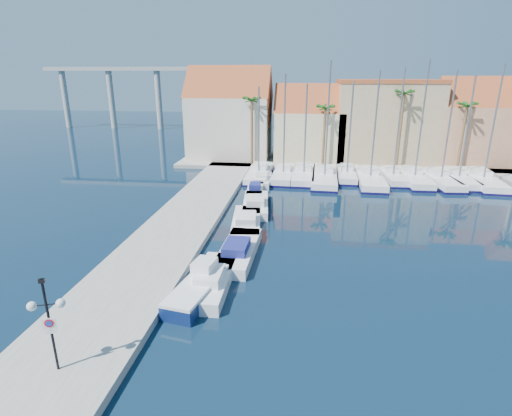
{
  "coord_description": "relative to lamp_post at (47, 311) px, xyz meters",
  "views": [
    {
      "loc": [
        1.46,
        -13.77,
        12.57
      ],
      "look_at": [
        -2.05,
        14.7,
        3.0
      ],
      "focal_mm": 28.0,
      "sensor_mm": 36.0,
      "label": 1
    }
  ],
  "objects": [
    {
      "name": "ground",
      "position": [
        8.77,
        0.76,
        -3.38
      ],
      "size": [
        260.0,
        260.0,
        0.0
      ],
      "primitive_type": "plane",
      "color": "black",
      "rests_on": "ground"
    },
    {
      "name": "quay_west",
      "position": [
        -0.23,
        14.26,
        -3.13
      ],
      "size": [
        6.0,
        77.0,
        0.5
      ],
      "primitive_type": "cube",
      "color": "gray",
      "rests_on": "ground"
    },
    {
      "name": "shore_north",
      "position": [
        18.77,
        48.76,
        -3.13
      ],
      "size": [
        54.0,
        16.0,
        0.5
      ],
      "primitive_type": "cube",
      "color": "gray",
      "rests_on": "ground"
    },
    {
      "name": "lamp_post",
      "position": [
        0.0,
        0.0,
        0.0
      ],
      "size": [
        1.43,
        0.75,
        4.39
      ],
      "rotation": [
        0.0,
        0.0,
        0.33
      ],
      "color": "black",
      "rests_on": "quay_west"
    },
    {
      "name": "fishing_boat",
      "position": [
        4.28,
        7.33,
        -2.74
      ],
      "size": [
        2.85,
        5.8,
        1.94
      ],
      "rotation": [
        0.0,
        0.0,
        -0.19
      ],
      "color": "#0D1F4F",
      "rests_on": "ground"
    },
    {
      "name": "motorboat_west_0",
      "position": [
        4.83,
        8.52,
        -2.87
      ],
      "size": [
        2.19,
        6.69,
        1.4
      ],
      "rotation": [
        0.0,
        0.0,
        0.01
      ],
      "color": "white",
      "rests_on": "ground"
    },
    {
      "name": "motorboat_west_1",
      "position": [
        5.71,
        13.04,
        -2.87
      ],
      "size": [
        2.58,
        7.43,
        1.4
      ],
      "rotation": [
        0.0,
        0.0,
        -0.03
      ],
      "color": "white",
      "rests_on": "ground"
    },
    {
      "name": "motorboat_west_2",
      "position": [
        5.46,
        18.93,
        -2.87
      ],
      "size": [
        3.1,
        7.56,
        1.4
      ],
      "rotation": [
        0.0,
        0.0,
        0.1
      ],
      "color": "white",
      "rests_on": "ground"
    },
    {
      "name": "motorboat_west_3",
      "position": [
        5.62,
        24.06,
        -2.87
      ],
      "size": [
        3.1,
        7.65,
        1.4
      ],
      "rotation": [
        0.0,
        0.0,
        0.1
      ],
      "color": "white",
      "rests_on": "ground"
    },
    {
      "name": "motorboat_west_4",
      "position": [
        4.94,
        29.12,
        -2.87
      ],
      "size": [
        2.02,
        5.37,
        1.4
      ],
      "rotation": [
        0.0,
        0.0,
        0.06
      ],
      "color": "white",
      "rests_on": "ground"
    },
    {
      "name": "motorboat_west_5",
      "position": [
        5.24,
        33.71,
        -2.87
      ],
      "size": [
        2.13,
        6.13,
        1.4
      ],
      "rotation": [
        0.0,
        0.0,
        0.03
      ],
      "color": "white",
      "rests_on": "ground"
    },
    {
      "name": "sailboat_0",
      "position": [
        4.5,
        36.89,
        -2.82
      ],
      "size": [
        2.77,
        10.26,
        11.28
      ],
      "rotation": [
        0.0,
        0.0,
        -0.01
      ],
      "color": "white",
      "rests_on": "ground"
    },
    {
      "name": "sailboat_1",
      "position": [
        7.68,
        36.66,
        -2.79
      ],
      "size": [
        2.95,
        9.59,
        12.73
      ],
      "rotation": [
        0.0,
        0.0,
        -0.05
      ],
      "color": "white",
      "rests_on": "ground"
    },
    {
      "name": "sailboat_2",
      "position": [
        10.23,
        36.94,
        -2.81
      ],
      "size": [
        3.02,
        10.31,
        11.63
      ],
      "rotation": [
        0.0,
        0.0,
        -0.03
      ],
      "color": "white",
      "rests_on": "ground"
    },
    {
      "name": "sailboat_3",
      "position": [
        12.79,
        36.09,
        -2.8
      ],
      "size": [
        3.48,
        11.48,
        14.15
      ],
      "rotation": [
        0.0,
        0.0,
        -0.04
      ],
      "color": "white",
      "rests_on": "ground"
    },
    {
      "name": "sailboat_4",
      "position": [
        15.65,
        37.7,
        -2.78
      ],
      "size": [
        2.59,
        8.52,
        11.92
      ],
      "rotation": [
        0.0,
        0.0,
        -0.04
      ],
      "color": "white",
      "rests_on": "ground"
    },
    {
      "name": "sailboat_5",
      "position": [
        18.28,
        36.13,
        -2.81
      ],
      "size": [
        3.36,
        11.51,
        13.1
      ],
      "rotation": [
        0.0,
        0.0,
        -0.03
      ],
      "color": "white",
      "rests_on": "ground"
    },
    {
      "name": "sailboat_6",
      "position": [
        21.17,
        37.14,
        -2.74
      ],
      "size": [
        2.51,
        8.22,
        13.39
      ],
      "rotation": [
        0.0,
        0.0,
        0.04
      ],
      "color": "white",
      "rests_on": "ground"
    },
    {
      "name": "sailboat_7",
      "position": [
        23.68,
        36.99,
        -2.78
      ],
      "size": [
        2.74,
        10.16,
        14.25
      ],
      "rotation": [
        0.0,
        0.0,
        0.01
      ],
      "color": "white",
      "rests_on": "ground"
    },
    {
      "name": "sailboat_8",
      "position": [
        26.57,
        36.46,
        -2.79
      ],
      "size": [
        3.46,
        10.09,
        13.11
      ],
      "rotation": [
        0.0,
        0.0,
        0.09
      ],
      "color": "white",
      "rests_on": "ground"
    },
    {
      "name": "sailboat_9",
      "position": [
        28.91,
        37.2,
        -2.79
      ],
      "size": [
        2.75,
        9.64,
        12.51
      ],
      "rotation": [
        0.0,
        0.0,
        0.02
      ],
      "color": "white",
      "rests_on": "ground"
    },
    {
      "name": "sailboat_10",
      "position": [
        31.67,
        37.01,
        -2.8
      ],
      "size": [
        3.74,
        11.26,
        13.79
      ],
      "rotation": [
        0.0,
        0.0,
        -0.07
      ],
      "color": "white",
      "rests_on": "ground"
    },
    {
      "name": "building_0",
      "position": [
        -1.23,
        47.76,
        3.14
      ],
      "size": [
        12.3,
        9.0,
        13.5
      ],
      "color": "beige",
      "rests_on": "shore_north"
    },
    {
      "name": "building_1",
      "position": [
        10.77,
        47.76,
        1.92
      ],
      "size": [
        10.3,
        8.0,
        11.0
      ],
      "color": "#C2B188",
      "rests_on": "shore_north"
    },
    {
      "name": "building_2",
      "position": [
        21.77,
        48.76,
        2.88
      ],
      "size": [
        14.2,
        10.2,
        11.5
      ],
      "color": "tan",
      "rests_on": "shore_north"
    },
    {
      "name": "building_3",
      "position": [
        33.77,
        47.76,
        2.48
      ],
      "size": [
        10.3,
        8.0,
        12.0
      ],
      "color": "tan",
      "rests_on": "shore_north"
    },
    {
      "name": "palm_0",
      "position": [
        2.77,
        42.76,
        5.7
      ],
      "size": [
        2.6,
        2.6,
        10.15
      ],
      "color": "brown",
      "rests_on": "shore_north"
    },
    {
      "name": "palm_1",
      "position": [
        12.77,
        42.76,
        4.75
      ],
      "size": [
        2.6,
        2.6,
        9.15
      ],
      "color": "brown",
      "rests_on": "shore_north"
    },
    {
      "name": "palm_2",
      "position": [
        22.77,
        42.76,
        6.64
      ],
      "size": [
        2.6,
        2.6,
        11.15
      ],
      "color": "brown",
      "rests_on": "shore_north"
    },
    {
      "name": "palm_3",
      "position": [
        30.77,
        42.76,
        5.23
      ],
      "size": [
        2.6,
        2.6,
        9.65
      ],
      "color": "brown",
      "rests_on": "shore_north"
    },
    {
      "name": "viaduct",
      "position": [
        -30.3,
        82.76,
        6.87
      ],
      "size": [
        48.0,
        2.2,
        14.45
      ],
      "color": "#9E9E99",
      "rests_on": "ground"
    }
  ]
}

